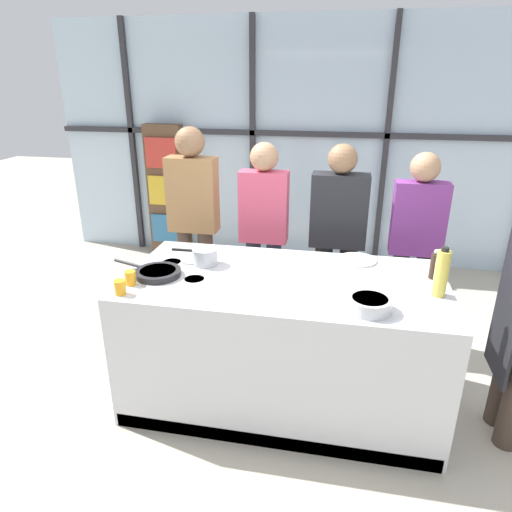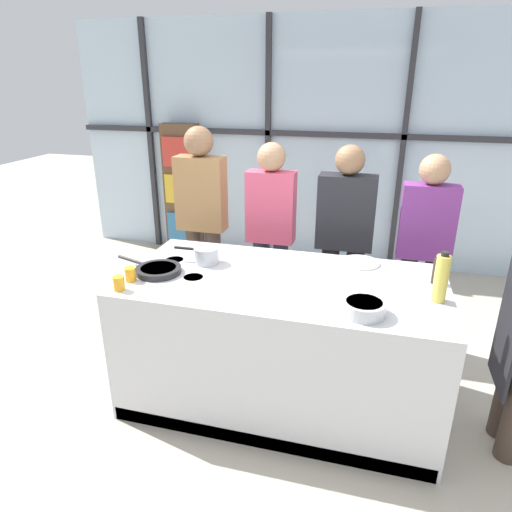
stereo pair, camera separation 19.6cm
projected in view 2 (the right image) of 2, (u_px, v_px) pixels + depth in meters
The scene contains 16 objects.
ground_plane at pixel (280, 395), 3.31m from camera, with size 18.00×18.00×0.00m, color #BCB29E.
back_window_wall at pixel (333, 146), 5.27m from camera, with size 6.40×0.10×2.80m.
bookshelf at pixel (183, 190), 5.76m from camera, with size 0.46×0.19×1.63m.
demo_island at pixel (281, 340), 3.14m from camera, with size 2.08×1.05×0.93m.
spectator_far_left at pixel (202, 214), 4.02m from camera, with size 0.43×0.25×1.78m.
spectator_center_left at pixel (271, 227), 3.89m from camera, with size 0.41×0.23×1.67m.
spectator_center_right at pixel (344, 235), 3.75m from camera, with size 0.46×0.23×1.68m.
spectator_far_right at pixel (424, 243), 3.60m from camera, with size 0.41×0.23×1.63m.
frying_pan at pixel (158, 270), 3.05m from camera, with size 0.53×0.30×0.04m.
saucepan at pixel (206, 255), 3.20m from camera, with size 0.33×0.18×0.12m.
white_plate at pixel (360, 263), 3.21m from camera, with size 0.28×0.28×0.01m, color white.
mixing_bowl at pixel (364, 307), 2.51m from camera, with size 0.24×0.24×0.08m.
oil_bottle at pixel (441, 278), 2.62m from camera, with size 0.08×0.08×0.31m.
pepper_grinder at pixel (437, 270), 2.87m from camera, with size 0.06×0.06×0.20m.
juice_glass_near at pixel (119, 283), 2.80m from camera, with size 0.07×0.07×0.09m, color orange.
juice_glass_far at pixel (130, 274), 2.92m from camera, with size 0.07×0.07×0.09m, color orange.
Camera 2 is at (0.53, -2.66, 2.16)m, focal length 32.00 mm.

